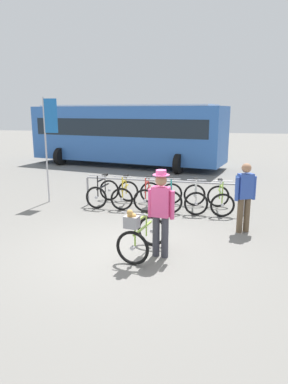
{
  "coord_description": "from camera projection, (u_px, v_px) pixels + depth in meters",
  "views": [
    {
      "loc": [
        1.77,
        -6.58,
        2.81
      ],
      "look_at": [
        0.22,
        1.06,
        1.0
      ],
      "focal_mm": 33.01,
      "sensor_mm": 36.0,
      "label": 1
    }
  ],
  "objects": [
    {
      "name": "racked_bike_lime",
      "position": [
        220.0,
        199.0,
        9.93
      ],
      "size": [
        0.77,
        1.18,
        0.98
      ],
      "color": "black",
      "rests_on": "ground"
    },
    {
      "name": "bus_distant",
      "position": [
        126.0,
        132.0,
        18.04
      ],
      "size": [
        10.3,
        4.77,
        3.08
      ],
      "color": "#3366B7",
      "rests_on": "ground"
    },
    {
      "name": "racked_bike_red",
      "position": [
        148.0,
        195.0,
        10.41
      ],
      "size": [
        0.69,
        1.11,
        0.97
      ],
      "color": "black",
      "rests_on": "ground"
    },
    {
      "name": "racked_bike_white",
      "position": [
        195.0,
        198.0,
        10.09
      ],
      "size": [
        0.77,
        1.15,
        0.97
      ],
      "color": "black",
      "rests_on": "ground"
    },
    {
      "name": "person_with_featured_bike",
      "position": [
        161.0,
        210.0,
        6.75
      ],
      "size": [
        0.52,
        0.32,
        1.72
      ],
      "color": "#383842",
      "rests_on": "ground"
    },
    {
      "name": "ground_plane",
      "position": [
        123.0,
        250.0,
        7.26
      ],
      "size": [
        80.0,
        80.0,
        0.0
      ],
      "primitive_type": "plane",
      "color": "slate"
    },
    {
      "name": "racked_bike_black",
      "position": [
        103.0,
        193.0,
        10.74
      ],
      "size": [
        0.75,
        1.15,
        0.97
      ],
      "color": "black",
      "rests_on": "ground"
    },
    {
      "name": "bike_rack_rail",
      "position": [
        162.0,
        186.0,
        10.06
      ],
      "size": [
        4.61,
        0.24,
        0.88
      ],
      "color": "#99999E",
      "rests_on": "ground"
    },
    {
      "name": "racked_bike_teal",
      "position": [
        171.0,
        196.0,
        10.25
      ],
      "size": [
        0.76,
        1.15,
        0.97
      ],
      "color": "black",
      "rests_on": "ground"
    },
    {
      "name": "banner_flag",
      "position": [
        49.0,
        130.0,
        10.59
      ],
      "size": [
        0.45,
        0.05,
        3.2
      ],
      "color": "#B2B2B7",
      "rests_on": "ground"
    },
    {
      "name": "racked_bike_yellow",
      "position": [
        125.0,
        194.0,
        10.58
      ],
      "size": [
        0.73,
        1.12,
        0.97
      ],
      "color": "black",
      "rests_on": "ground"
    },
    {
      "name": "pedestrian_with_backpack",
      "position": [
        244.0,
        193.0,
        8.17
      ],
      "size": [
        0.48,
        0.43,
        1.64
      ],
      "color": "brown",
      "rests_on": "ground"
    },
    {
      "name": "featured_bicycle",
      "position": [
        140.0,
        233.0,
        6.82
      ],
      "size": [
        0.85,
        1.25,
        1.09
      ],
      "color": "black",
      "rests_on": "ground"
    }
  ]
}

